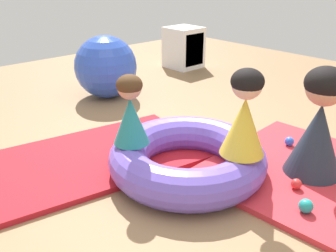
{
  "coord_description": "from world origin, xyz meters",
  "views": [
    {
      "loc": [
        -1.67,
        -1.57,
        1.38
      ],
      "look_at": [
        -0.02,
        0.26,
        0.31
      ],
      "focal_mm": 40.29,
      "sensor_mm": 36.0,
      "label": 1
    }
  ],
  "objects_px": {
    "child_in_teal": "(130,111)",
    "adult_seated": "(319,124)",
    "play_ball_orange": "(146,136)",
    "play_ball_red": "(296,184)",
    "exercise_ball_large": "(106,67)",
    "storage_cube": "(185,48)",
    "inflatable_cushion": "(187,158)",
    "play_ball_blue": "(289,141)",
    "child_in_yellow": "(245,114)",
    "play_ball_teal": "(306,206)"
  },
  "relations": [
    {
      "from": "play_ball_red",
      "to": "storage_cube",
      "type": "distance_m",
      "value": 3.28
    },
    {
      "from": "play_ball_teal",
      "to": "play_ball_blue",
      "type": "height_order",
      "value": "play_ball_teal"
    },
    {
      "from": "adult_seated",
      "to": "exercise_ball_large",
      "type": "height_order",
      "value": "adult_seated"
    },
    {
      "from": "inflatable_cushion",
      "to": "play_ball_red",
      "type": "bearing_deg",
      "value": -61.38
    },
    {
      "from": "child_in_teal",
      "to": "play_ball_red",
      "type": "bearing_deg",
      "value": 160.53
    },
    {
      "from": "exercise_ball_large",
      "to": "child_in_teal",
      "type": "bearing_deg",
      "value": -118.02
    },
    {
      "from": "inflatable_cushion",
      "to": "play_ball_blue",
      "type": "xyz_separation_m",
      "value": [
        0.87,
        -0.28,
        -0.06
      ]
    },
    {
      "from": "inflatable_cushion",
      "to": "exercise_ball_large",
      "type": "xyz_separation_m",
      "value": [
        0.54,
        1.8,
        0.2
      ]
    },
    {
      "from": "child_in_teal",
      "to": "exercise_ball_large",
      "type": "distance_m",
      "value": 1.79
    },
    {
      "from": "play_ball_red",
      "to": "storage_cube",
      "type": "height_order",
      "value": "storage_cube"
    },
    {
      "from": "play_ball_teal",
      "to": "exercise_ball_large",
      "type": "xyz_separation_m",
      "value": [
        0.37,
        2.62,
        0.26
      ]
    },
    {
      "from": "play_ball_blue",
      "to": "play_ball_orange",
      "type": "distance_m",
      "value": 1.15
    },
    {
      "from": "play_ball_teal",
      "to": "storage_cube",
      "type": "relative_size",
      "value": 0.15
    },
    {
      "from": "play_ball_blue",
      "to": "storage_cube",
      "type": "distance_m",
      "value": 2.7
    },
    {
      "from": "play_ball_orange",
      "to": "storage_cube",
      "type": "relative_size",
      "value": 0.12
    },
    {
      "from": "adult_seated",
      "to": "play_ball_blue",
      "type": "xyz_separation_m",
      "value": [
        0.25,
        0.33,
        -0.33
      ]
    },
    {
      "from": "exercise_ball_large",
      "to": "storage_cube",
      "type": "height_order",
      "value": "exercise_ball_large"
    },
    {
      "from": "child_in_yellow",
      "to": "play_ball_blue",
      "type": "xyz_separation_m",
      "value": [
        0.75,
        0.08,
        -0.46
      ]
    },
    {
      "from": "child_in_yellow",
      "to": "adult_seated",
      "type": "bearing_deg",
      "value": -76.78
    },
    {
      "from": "child_in_yellow",
      "to": "play_ball_teal",
      "type": "bearing_deg",
      "value": -135.54
    },
    {
      "from": "play_ball_orange",
      "to": "storage_cube",
      "type": "bearing_deg",
      "value": 38.3
    },
    {
      "from": "play_ball_red",
      "to": "play_ball_blue",
      "type": "xyz_separation_m",
      "value": [
        0.52,
        0.37,
        0.0
      ]
    },
    {
      "from": "inflatable_cushion",
      "to": "adult_seated",
      "type": "distance_m",
      "value": 0.91
    },
    {
      "from": "inflatable_cushion",
      "to": "play_ball_red",
      "type": "xyz_separation_m",
      "value": [
        0.35,
        -0.64,
        -0.06
      ]
    },
    {
      "from": "child_in_teal",
      "to": "storage_cube",
      "type": "relative_size",
      "value": 0.84
    },
    {
      "from": "child_in_teal",
      "to": "play_ball_blue",
      "type": "xyz_separation_m",
      "value": [
        1.17,
        -0.51,
        -0.42
      ]
    },
    {
      "from": "child_in_teal",
      "to": "adult_seated",
      "type": "xyz_separation_m",
      "value": [
        0.92,
        -0.84,
        -0.09
      ]
    },
    {
      "from": "play_ball_teal",
      "to": "storage_cube",
      "type": "height_order",
      "value": "storage_cube"
    },
    {
      "from": "child_in_yellow",
      "to": "play_ball_red",
      "type": "height_order",
      "value": "child_in_yellow"
    },
    {
      "from": "play_ball_red",
      "to": "storage_cube",
      "type": "bearing_deg",
      "value": 58.28
    },
    {
      "from": "exercise_ball_large",
      "to": "storage_cube",
      "type": "relative_size",
      "value": 1.21
    },
    {
      "from": "inflatable_cushion",
      "to": "storage_cube",
      "type": "distance_m",
      "value": 2.98
    },
    {
      "from": "inflatable_cushion",
      "to": "play_ball_teal",
      "type": "distance_m",
      "value": 0.83
    },
    {
      "from": "child_in_teal",
      "to": "inflatable_cushion",
      "type": "bearing_deg",
      "value": 176.06
    },
    {
      "from": "play_ball_red",
      "to": "play_ball_orange",
      "type": "relative_size",
      "value": 0.99
    },
    {
      "from": "play_ball_blue",
      "to": "exercise_ball_large",
      "type": "bearing_deg",
      "value": 99.19
    },
    {
      "from": "adult_seated",
      "to": "exercise_ball_large",
      "type": "bearing_deg",
      "value": -23.64
    },
    {
      "from": "adult_seated",
      "to": "play_ball_blue",
      "type": "relative_size",
      "value": 10.34
    },
    {
      "from": "adult_seated",
      "to": "play_ball_orange",
      "type": "bearing_deg",
      "value": -1.39
    },
    {
      "from": "adult_seated",
      "to": "play_ball_blue",
      "type": "height_order",
      "value": "adult_seated"
    },
    {
      "from": "play_ball_orange",
      "to": "play_ball_blue",
      "type": "bearing_deg",
      "value": -47.35
    },
    {
      "from": "exercise_ball_large",
      "to": "child_in_yellow",
      "type": "bearing_deg",
      "value": -100.76
    },
    {
      "from": "inflatable_cushion",
      "to": "storage_cube",
      "type": "height_order",
      "value": "storage_cube"
    },
    {
      "from": "inflatable_cushion",
      "to": "play_ball_blue",
      "type": "relative_size",
      "value": 15.06
    },
    {
      "from": "play_ball_blue",
      "to": "child_in_yellow",
      "type": "bearing_deg",
      "value": -173.62
    },
    {
      "from": "play_ball_orange",
      "to": "play_ball_red",
      "type": "bearing_deg",
      "value": -77.91
    },
    {
      "from": "inflatable_cushion",
      "to": "play_ball_orange",
      "type": "relative_size",
      "value": 15.66
    },
    {
      "from": "adult_seated",
      "to": "storage_cube",
      "type": "relative_size",
      "value": 1.34
    },
    {
      "from": "play_ball_orange",
      "to": "play_ball_teal",
      "type": "bearing_deg",
      "value": -86.92
    },
    {
      "from": "child_in_teal",
      "to": "child_in_yellow",
      "type": "relative_size",
      "value": 0.85
    }
  ]
}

